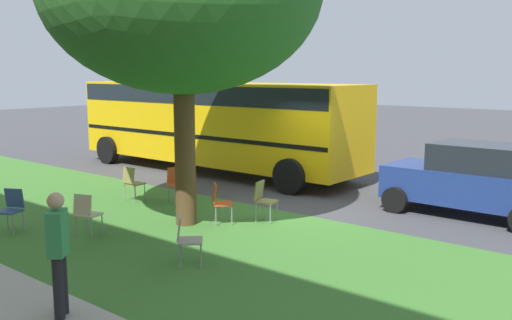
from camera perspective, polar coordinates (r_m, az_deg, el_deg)
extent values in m
plane|color=#424247|center=(13.37, 3.30, -5.03)|extent=(80.00, 80.00, 0.00)
cube|color=#3D752D|center=(11.05, -6.66, -8.09)|extent=(48.00, 6.00, 0.01)
cylinder|color=brown|center=(11.87, -7.25, 1.75)|extent=(0.44, 0.44, 3.51)
cube|color=#335184|center=(12.40, -23.77, -4.82)|extent=(0.56, 0.55, 0.04)
cube|color=#335184|center=(12.49, -23.36, -3.56)|extent=(0.39, 0.26, 0.40)
cylinder|color=gray|center=(12.22, -23.48, -6.10)|extent=(0.02, 0.02, 0.42)
cylinder|color=gray|center=(12.69, -23.92, -5.59)|extent=(0.02, 0.02, 0.42)
cylinder|color=gray|center=(12.49, -22.58, -5.73)|extent=(0.02, 0.02, 0.42)
cube|color=olive|center=(12.22, 1.08, -4.25)|extent=(0.49, 0.50, 0.04)
cube|color=olive|center=(12.24, 0.32, -3.07)|extent=(0.18, 0.41, 0.40)
cylinder|color=gray|center=(12.04, 1.46, -5.56)|extent=(0.02, 0.02, 0.42)
cylinder|color=gray|center=(12.36, 2.15, -5.18)|extent=(0.02, 0.02, 0.42)
cylinder|color=gray|center=(12.18, -0.01, -5.39)|extent=(0.02, 0.02, 0.42)
cylinder|color=gray|center=(12.50, 0.71, -5.02)|extent=(0.02, 0.02, 0.42)
cube|color=olive|center=(14.47, -12.26, -2.37)|extent=(0.43, 0.41, 0.04)
cube|color=olive|center=(14.31, -12.84, -1.53)|extent=(0.40, 0.10, 0.40)
cylinder|color=gray|center=(14.49, -11.25, -3.24)|extent=(0.02, 0.02, 0.42)
cylinder|color=gray|center=(14.76, -12.18, -3.05)|extent=(0.02, 0.02, 0.42)
cylinder|color=gray|center=(14.27, -12.28, -3.46)|extent=(0.02, 0.02, 0.42)
cylinder|color=gray|center=(14.54, -13.20, -3.26)|extent=(0.02, 0.02, 0.42)
cube|color=beige|center=(11.60, -16.63, -5.35)|extent=(0.53, 0.52, 0.04)
cube|color=beige|center=(11.40, -17.23, -4.37)|extent=(0.40, 0.21, 0.40)
cylinder|color=gray|center=(11.68, -15.37, -6.35)|extent=(0.02, 0.02, 0.42)
cylinder|color=gray|center=(11.89, -16.79, -6.14)|extent=(0.02, 0.02, 0.42)
cylinder|color=gray|center=(11.42, -16.37, -6.75)|extent=(0.02, 0.02, 0.42)
cylinder|color=gray|center=(11.63, -17.80, -6.52)|extent=(0.02, 0.02, 0.42)
cube|color=#C64C1E|center=(12.05, -3.39, -4.44)|extent=(0.58, 0.58, 0.04)
cube|color=#C64C1E|center=(11.98, -4.26, -3.36)|extent=(0.36, 0.32, 0.40)
cylinder|color=gray|center=(11.96, -2.47, -5.68)|extent=(0.02, 0.02, 0.42)
cylinder|color=gray|center=(12.30, -2.70, -5.26)|extent=(0.02, 0.02, 0.42)
cylinder|color=gray|center=(11.92, -4.10, -5.74)|extent=(0.02, 0.02, 0.42)
cylinder|color=gray|center=(12.26, -4.28, -5.32)|extent=(0.02, 0.02, 0.42)
cube|color=#C64C1E|center=(14.06, -7.93, -2.57)|extent=(0.50, 0.52, 0.04)
cube|color=#C64C1E|center=(14.17, -8.27, -1.50)|extent=(0.20, 0.41, 0.40)
cylinder|color=gray|center=(13.88, -8.27, -3.70)|extent=(0.02, 0.02, 0.42)
cylinder|color=gray|center=(14.04, -6.95, -3.53)|extent=(0.02, 0.02, 0.42)
cylinder|color=gray|center=(14.18, -8.87, -3.44)|extent=(0.02, 0.02, 0.42)
cylinder|color=gray|center=(14.33, -7.56, -3.28)|extent=(0.02, 0.02, 0.42)
cube|color=#ADA393|center=(9.52, -6.67, -8.15)|extent=(0.58, 0.58, 0.04)
cube|color=#ADA393|center=(9.46, -7.80, -6.76)|extent=(0.34, 0.35, 0.40)
cylinder|color=gray|center=(9.41, -5.64, -9.79)|extent=(0.02, 0.02, 0.42)
cylinder|color=gray|center=(9.75, -5.60, -9.11)|extent=(0.02, 0.02, 0.42)
cylinder|color=gray|center=(9.43, -7.73, -9.81)|extent=(0.02, 0.02, 0.42)
cylinder|color=gray|center=(9.77, -7.62, -9.13)|extent=(0.02, 0.02, 0.42)
cube|color=navy|center=(13.59, 20.91, -2.46)|extent=(3.70, 1.64, 0.76)
cube|color=#1E232B|center=(13.44, 21.67, 0.19)|extent=(1.90, 1.44, 0.64)
cylinder|color=black|center=(13.38, 13.93, -3.96)|extent=(0.60, 0.18, 0.60)
cylinder|color=black|center=(14.94, 16.83, -2.74)|extent=(0.60, 0.18, 0.60)
cube|color=yellow|center=(18.29, -4.36, 3.91)|extent=(10.40, 2.44, 2.50)
cube|color=black|center=(18.32, -4.35, 2.82)|extent=(10.30, 2.46, 0.12)
cube|color=black|center=(18.23, -4.39, 6.73)|extent=(10.30, 2.46, 0.56)
cylinder|color=black|center=(20.62, -14.83, 0.99)|extent=(0.96, 0.28, 0.96)
cylinder|color=black|center=(22.16, -9.54, 1.71)|extent=(0.96, 0.28, 0.96)
cylinder|color=black|center=(14.93, 3.45, -1.67)|extent=(0.96, 0.28, 0.96)
cylinder|color=black|center=(17.00, 8.46, -0.45)|extent=(0.96, 0.28, 0.96)
cylinder|color=black|center=(8.12, -19.10, -11.77)|extent=(0.14, 0.14, 0.85)
cylinder|color=black|center=(7.96, -19.45, -12.22)|extent=(0.14, 0.14, 0.85)
cube|color=#338C4C|center=(7.81, -19.54, -7.01)|extent=(0.39, 0.40, 0.60)
sphere|color=tan|center=(7.71, -19.71, -3.93)|extent=(0.22, 0.22, 0.22)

